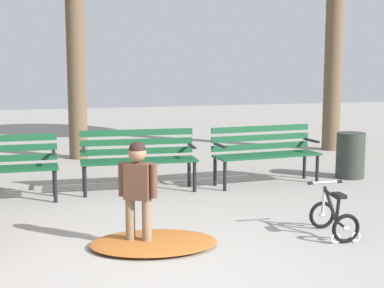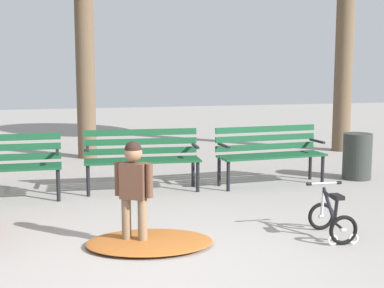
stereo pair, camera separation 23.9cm
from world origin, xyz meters
The scene contains 7 objects.
ground centered at (0.00, 0.00, 0.00)m, with size 36.00×36.00×0.00m, color gray.
park_bench_left centered at (0.39, 3.27, 0.51)m, with size 1.63×0.56×0.85m.
park_bench_right centered at (2.27, 3.22, 0.51)m, with size 1.63×0.57×0.85m.
child_standing centered at (-0.08, 0.85, 0.61)m, with size 0.35×0.27×1.04m.
kids_bicycle centered at (1.94, 0.64, 0.20)m, with size 0.39×0.57×0.54m.
leaf_pile centered at (0.07, 0.82, 0.04)m, with size 1.25×0.88×0.07m, color #9E5623.
trash_bin centered at (3.73, 3.25, 0.35)m, with size 0.44×0.44×0.71m, color #2D332D.
Camera 2 is at (-0.83, -4.52, 1.79)m, focal length 53.17 mm.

